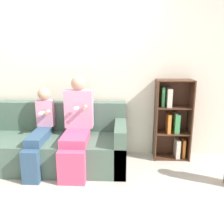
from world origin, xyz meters
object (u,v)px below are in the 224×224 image
Objects in this scene: adult_seated at (77,124)px; bookshelf at (172,120)px; child_seated at (40,131)px; couch at (50,145)px.

bookshelf is (1.36, 0.40, -0.04)m from adult_seated.
couch is at bearing 61.45° from child_seated.
bookshelf is at bearing 9.61° from couch.
adult_seated is at bearing -13.60° from couch.
adult_seated reaches higher than child_seated.
bookshelf is at bearing 13.47° from child_seated.
child_seated is (-0.50, -0.04, -0.09)m from adult_seated.
adult_seated reaches higher than bookshelf.
child_seated reaches higher than couch.
child_seated is 0.91× the size of bookshelf.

